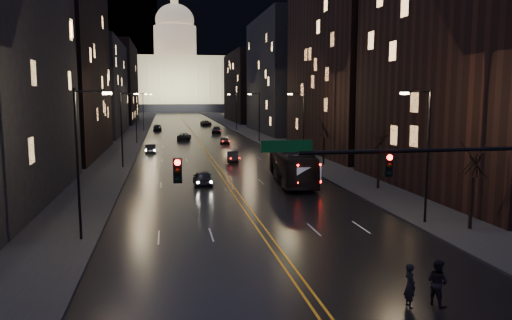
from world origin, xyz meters
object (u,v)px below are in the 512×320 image
receding_car_a (233,157)px  pedestrian_b (437,282)px  bus (292,165)px  traffic_signal (438,175)px  oncoming_car_b (151,149)px  oncoming_car_a (203,178)px  pedestrian_a (410,286)px

receding_car_a → pedestrian_b: bearing=-79.2°
bus → receding_car_a: 16.59m
pedestrian_b → bus: bearing=-27.3°
traffic_signal → oncoming_car_b: (-14.09, 54.63, -4.40)m
oncoming_car_a → receding_car_a: oncoming_car_a is taller
traffic_signal → pedestrian_b: bearing=-116.5°
receding_car_a → traffic_signal: bearing=-77.7°
oncoming_car_b → traffic_signal: bearing=103.2°
oncoming_car_b → pedestrian_b: size_ratio=2.21×
receding_car_a → pedestrian_a: (1.21, -45.19, 0.24)m
oncoming_car_b → pedestrian_b: (13.10, -56.62, 0.26)m
receding_car_a → pedestrian_a: 45.20m
pedestrian_a → oncoming_car_b: bearing=10.9°
traffic_signal → pedestrian_a: (-2.20, -2.00, -4.19)m
bus → oncoming_car_a: size_ratio=2.90×
pedestrian_a → receding_car_a: bearing=0.5°
traffic_signal → bus: size_ratio=1.39×
oncoming_car_a → receding_car_a: 16.90m
oncoming_car_a → pedestrian_a: size_ratio=2.35×
traffic_signal → oncoming_car_a: size_ratio=4.02×
traffic_signal → pedestrian_b: 4.70m
receding_car_a → pedestrian_a: pedestrian_a is taller
oncoming_car_a → oncoming_car_b: oncoming_car_a is taller
oncoming_car_a → pedestrian_b: pedestrian_b is taller
traffic_signal → receding_car_a: traffic_signal is taller
bus → oncoming_car_a: bus is taller
receding_car_a → bus: bearing=-69.4°
receding_car_a → oncoming_car_b: bearing=140.8°
bus → pedestrian_b: bearing=-87.5°
bus → receding_car_a: size_ratio=3.03×
traffic_signal → receding_car_a: 43.55m
oncoming_car_b → pedestrian_b: bearing=101.7°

